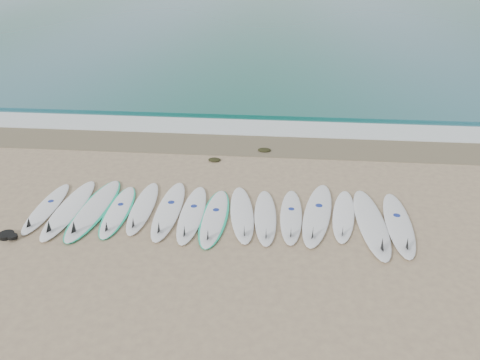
# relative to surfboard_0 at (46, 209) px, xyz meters

# --- Properties ---
(ground) EXTENTS (120.00, 120.00, 0.00)m
(ground) POSITION_rel_surfboard_0_xyz_m (3.94, 0.20, -0.05)
(ground) COLOR #9F8667
(ocean) EXTENTS (120.00, 55.00, 0.03)m
(ocean) POSITION_rel_surfboard_0_xyz_m (3.94, 32.70, -0.04)
(ocean) COLOR #1B5B5E
(ocean) RESTS_ON ground
(wet_sand_band) EXTENTS (120.00, 1.80, 0.01)m
(wet_sand_band) POSITION_rel_surfboard_0_xyz_m (3.94, 4.30, -0.05)
(wet_sand_band) COLOR brown
(wet_sand_band) RESTS_ON ground
(foam_band) EXTENTS (120.00, 1.40, 0.04)m
(foam_band) POSITION_rel_surfboard_0_xyz_m (3.94, 5.70, -0.03)
(foam_band) COLOR silver
(foam_band) RESTS_ON ground
(wave_crest) EXTENTS (120.00, 1.00, 0.10)m
(wave_crest) POSITION_rel_surfboard_0_xyz_m (3.94, 7.20, -0.00)
(wave_crest) COLOR #1B5B5E
(wave_crest) RESTS_ON ground
(surfboard_0) EXTENTS (0.54, 2.34, 0.30)m
(surfboard_0) POSITION_rel_surfboard_0_xyz_m (0.00, 0.00, 0.00)
(surfboard_0) COLOR white
(surfboard_0) RESTS_ON ground
(surfboard_1) EXTENTS (0.58, 2.74, 0.35)m
(surfboard_1) POSITION_rel_surfboard_0_xyz_m (0.55, -0.02, 0.01)
(surfboard_1) COLOR white
(surfboard_1) RESTS_ON ground
(surfboard_2) EXTENTS (0.78, 2.86, 0.36)m
(surfboard_2) POSITION_rel_surfboard_0_xyz_m (1.11, 0.06, 0.00)
(surfboard_2) COLOR silver
(surfboard_2) RESTS_ON ground
(surfboard_3) EXTENTS (0.68, 2.37, 0.30)m
(surfboard_3) POSITION_rel_surfboard_0_xyz_m (1.69, 0.04, -0.01)
(surfboard_3) COLOR white
(surfboard_3) RESTS_ON ground
(surfboard_4) EXTENTS (0.60, 2.43, 0.31)m
(surfboard_4) POSITION_rel_surfboard_0_xyz_m (2.21, 0.22, 0.00)
(surfboard_4) COLOR white
(surfboard_4) RESTS_ON ground
(surfboard_5) EXTENTS (0.59, 2.67, 0.34)m
(surfboard_5) POSITION_rel_surfboard_0_xyz_m (2.83, 0.14, 0.01)
(surfboard_5) COLOR white
(surfboard_5) RESTS_ON ground
(surfboard_6) EXTENTS (0.56, 2.55, 0.33)m
(surfboard_6) POSITION_rel_surfboard_0_xyz_m (3.39, 0.04, 0.00)
(surfboard_6) COLOR white
(surfboard_6) RESTS_ON ground
(surfboard_7) EXTENTS (0.62, 2.50, 0.32)m
(surfboard_7) POSITION_rel_surfboard_0_xyz_m (3.92, -0.04, -0.00)
(surfboard_7) COLOR white
(surfboard_7) RESTS_ON ground
(surfboard_8) EXTENTS (0.86, 2.53, 0.32)m
(surfboard_8) POSITION_rel_surfboard_0_xyz_m (4.52, 0.15, 0.00)
(surfboard_8) COLOR white
(surfboard_8) RESTS_ON ground
(surfboard_9) EXTENTS (0.63, 2.39, 0.30)m
(surfboard_9) POSITION_rel_surfboard_0_xyz_m (5.05, 0.07, 0.00)
(surfboard_9) COLOR white
(surfboard_9) RESTS_ON ground
(surfboard_10) EXTENTS (0.53, 2.36, 0.30)m
(surfboard_10) POSITION_rel_surfboard_0_xyz_m (5.62, 0.15, 0.00)
(surfboard_10) COLOR white
(surfboard_10) RESTS_ON ground
(surfboard_11) EXTENTS (1.03, 2.89, 0.36)m
(surfboard_11) POSITION_rel_surfboard_0_xyz_m (6.20, 0.28, 0.01)
(surfboard_11) COLOR white
(surfboard_11) RESTS_ON ground
(surfboard_12) EXTENTS (0.80, 2.36, 0.30)m
(surfboard_12) POSITION_rel_surfboard_0_xyz_m (6.79, 0.28, -0.00)
(surfboard_12) COLOR white
(surfboard_12) RESTS_ON ground
(surfboard_13) EXTENTS (0.71, 2.93, 0.37)m
(surfboard_13) POSITION_rel_surfboard_0_xyz_m (7.36, -0.00, 0.01)
(surfboard_13) COLOR silver
(surfboard_13) RESTS_ON ground
(surfboard_14) EXTENTS (0.69, 2.72, 0.34)m
(surfboard_14) POSITION_rel_surfboard_0_xyz_m (7.95, 0.02, 0.01)
(surfboard_14) COLOR silver
(surfboard_14) RESTS_ON ground
(seaweed_near) EXTENTS (0.35, 0.27, 0.07)m
(seaweed_near) POSITION_rel_surfboard_0_xyz_m (3.49, 3.05, -0.02)
(seaweed_near) COLOR black
(seaweed_near) RESTS_ON ground
(seaweed_far) EXTENTS (0.38, 0.30, 0.07)m
(seaweed_far) POSITION_rel_surfboard_0_xyz_m (4.86, 3.85, -0.01)
(seaweed_far) COLOR black
(seaweed_far) RESTS_ON ground
(leash_coil) EXTENTS (0.46, 0.36, 0.11)m
(leash_coil) POSITION_rel_surfboard_0_xyz_m (-0.28, -1.13, -0.00)
(leash_coil) COLOR black
(leash_coil) RESTS_ON ground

